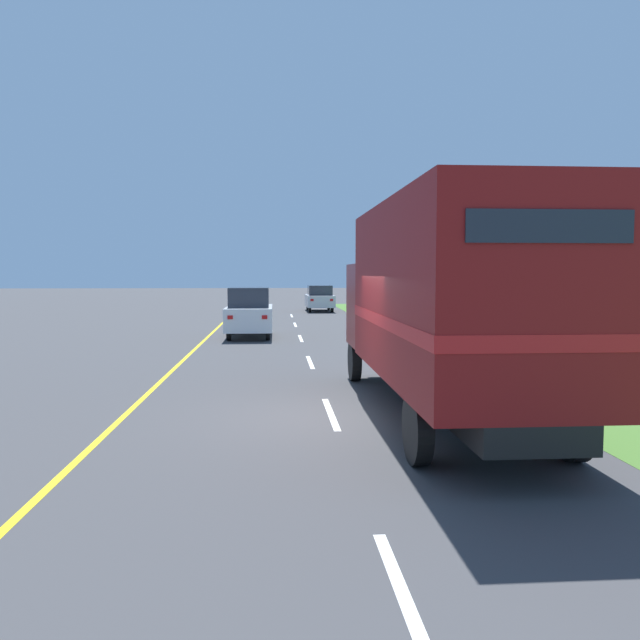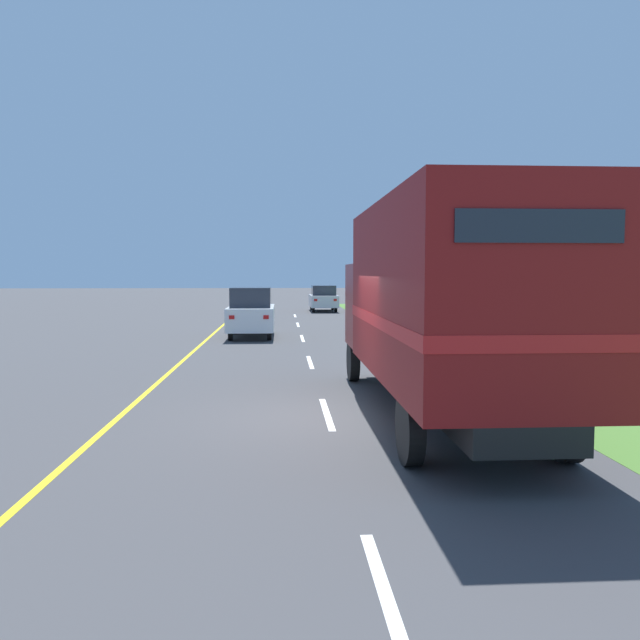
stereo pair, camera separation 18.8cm
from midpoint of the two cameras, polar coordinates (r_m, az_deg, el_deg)
ground_plane at (r=11.24m, az=1.19°, el=-8.80°), size 200.00×200.00×0.00m
edge_line_yellow at (r=23.82m, az=-10.27°, el=-1.92°), size 0.12×57.03×0.01m
centre_dash_nearest at (r=5.28m, az=7.46°, el=-24.49°), size 0.12×2.60×0.01m
centre_dash_near at (r=11.46m, az=1.09°, el=-8.53°), size 0.12×2.60×0.01m
centre_dash_mid_a at (r=17.95m, az=-0.62°, el=-3.87°), size 0.12×2.60×0.01m
centre_dash_mid_b at (r=24.49m, az=-1.41°, el=-1.69°), size 0.12×2.60×0.01m
centre_dash_far at (r=31.06m, az=-1.86°, el=-0.43°), size 0.12×2.60×0.01m
centre_dash_farthest at (r=37.64m, az=-2.16°, el=0.39°), size 0.12×2.60×0.01m
horse_trailer_truck at (r=10.98m, az=11.51°, el=1.61°), size 2.49×8.78×3.68m
lead_car_white at (r=25.02m, az=-6.08°, el=0.70°), size 1.80×3.95×2.00m
lead_car_silver_ahead at (r=42.12m, az=0.43°, el=2.03°), size 1.80×4.23×1.75m
highway_sign at (r=17.17m, az=18.58°, el=1.54°), size 2.13×0.09×2.83m
roadside_tree_near at (r=23.07m, az=26.76°, el=6.14°), size 3.05×3.05×5.02m
roadside_tree_mid at (r=31.24m, az=15.49°, el=6.59°), size 3.36×3.36×5.59m
roadside_tree_far at (r=37.40m, az=16.22°, el=5.43°), size 2.92×2.92×4.91m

